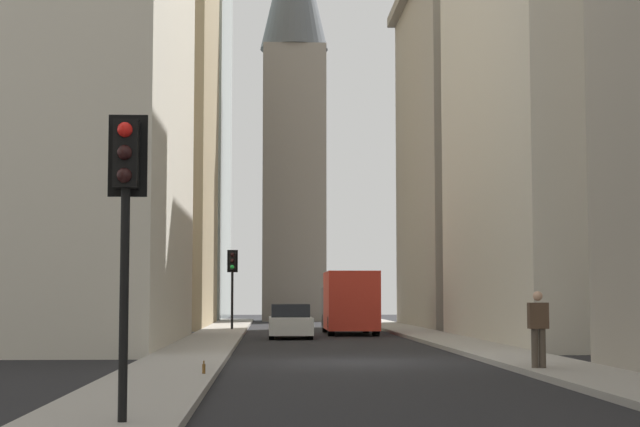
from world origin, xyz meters
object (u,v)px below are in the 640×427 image
(traffic_light_foreground, at_px, (126,193))
(pedestrian, at_px, (538,326))
(delivery_truck, at_px, (349,302))
(traffic_light_midblock, at_px, (232,271))
(discarded_bottle, at_px, (204,368))
(sedan_white, at_px, (290,322))

(traffic_light_foreground, height_order, pedestrian, traffic_light_foreground)
(delivery_truck, bearing_deg, traffic_light_midblock, 59.05)
(traffic_light_foreground, xyz_separation_m, pedestrian, (9.52, -7.98, -2.02))
(discarded_bottle, bearing_deg, sedan_white, -6.04)
(sedan_white, distance_m, traffic_light_midblock, 8.39)
(delivery_truck, relative_size, discarded_bottle, 23.93)
(traffic_light_midblock, height_order, discarded_bottle, traffic_light_midblock)
(sedan_white, bearing_deg, pedestrian, -165.20)
(delivery_truck, relative_size, sedan_white, 1.50)
(pedestrian, bearing_deg, traffic_light_midblock, 16.15)
(traffic_light_foreground, bearing_deg, delivery_truck, -9.40)
(traffic_light_midblock, distance_m, pedestrian, 28.53)
(delivery_truck, xyz_separation_m, sedan_white, (-4.30, 2.80, -0.80))
(traffic_light_foreground, relative_size, traffic_light_midblock, 1.04)
(sedan_white, distance_m, discarded_bottle, 21.22)
(sedan_white, distance_m, traffic_light_foreground, 29.49)
(traffic_light_midblock, bearing_deg, delivery_truck, -120.95)
(sedan_white, relative_size, traffic_light_foreground, 1.07)
(sedan_white, height_order, traffic_light_midblock, traffic_light_midblock)
(pedestrian, bearing_deg, traffic_light_foreground, 140.03)
(traffic_light_midblock, distance_m, discarded_bottle, 28.83)
(traffic_light_foreground, distance_m, traffic_light_midblock, 36.87)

